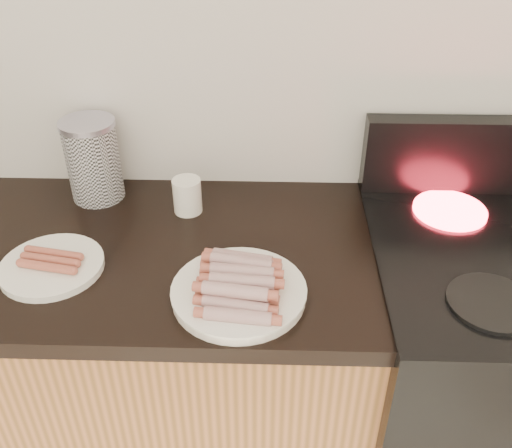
{
  "coord_description": "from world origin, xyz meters",
  "views": [
    {
      "loc": [
        0.16,
        0.64,
        1.7
      ],
      "look_at": [
        0.13,
        1.62,
        1.02
      ],
      "focal_mm": 40.0,
      "sensor_mm": 36.0,
      "label": 1
    }
  ],
  "objects_px": {
    "stove": "(496,388)",
    "canister": "(93,160)",
    "side_plate": "(52,266)",
    "mug": "(187,196)",
    "main_plate": "(239,294)"
  },
  "relations": [
    {
      "from": "stove",
      "to": "canister",
      "type": "bearing_deg",
      "value": 167.53
    },
    {
      "from": "side_plate",
      "to": "mug",
      "type": "relative_size",
      "value": 2.52
    },
    {
      "from": "main_plate",
      "to": "canister",
      "type": "height_order",
      "value": "canister"
    },
    {
      "from": "stove",
      "to": "mug",
      "type": "bearing_deg",
      "value": 168.21
    },
    {
      "from": "main_plate",
      "to": "canister",
      "type": "xyz_separation_m",
      "value": [
        -0.39,
        0.39,
        0.1
      ]
    },
    {
      "from": "stove",
      "to": "main_plate",
      "type": "distance_m",
      "value": 0.83
    },
    {
      "from": "main_plate",
      "to": "canister",
      "type": "bearing_deg",
      "value": 135.26
    },
    {
      "from": "stove",
      "to": "mug",
      "type": "distance_m",
      "value": 0.98
    },
    {
      "from": "main_plate",
      "to": "stove",
      "type": "bearing_deg",
      "value": 12.47
    },
    {
      "from": "side_plate",
      "to": "canister",
      "type": "distance_m",
      "value": 0.32
    },
    {
      "from": "stove",
      "to": "canister",
      "type": "xyz_separation_m",
      "value": [
        -1.07,
        0.24,
        0.55
      ]
    },
    {
      "from": "main_plate",
      "to": "mug",
      "type": "bearing_deg",
      "value": 114.39
    },
    {
      "from": "main_plate",
      "to": "side_plate",
      "type": "bearing_deg",
      "value": 169.14
    },
    {
      "from": "main_plate",
      "to": "mug",
      "type": "relative_size",
      "value": 3.09
    },
    {
      "from": "stove",
      "to": "main_plate",
      "type": "height_order",
      "value": "main_plate"
    }
  ]
}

